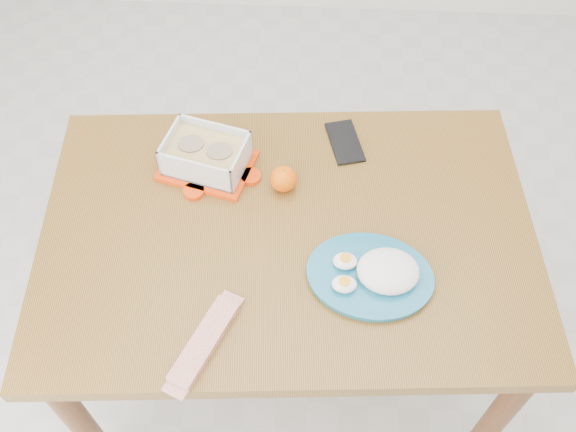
# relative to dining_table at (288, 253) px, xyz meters

# --- Properties ---
(ground) EXTENTS (3.50, 3.50, 0.00)m
(ground) POSITION_rel_dining_table_xyz_m (0.07, 0.14, -0.65)
(ground) COLOR #B7B7B2
(ground) RESTS_ON ground
(dining_table) EXTENTS (1.24, 0.87, 0.75)m
(dining_table) POSITION_rel_dining_table_xyz_m (0.00, 0.00, 0.00)
(dining_table) COLOR brown
(dining_table) RESTS_ON ground
(food_container) EXTENTS (0.26, 0.22, 0.10)m
(food_container) POSITION_rel_dining_table_xyz_m (-0.22, 0.19, 0.15)
(food_container) COLOR #F33A07
(food_container) RESTS_ON dining_table
(orange_fruit) EXTENTS (0.07, 0.07, 0.07)m
(orange_fruit) POSITION_rel_dining_table_xyz_m (-0.02, 0.13, 0.13)
(orange_fruit) COLOR #FF3C05
(orange_fruit) RESTS_ON dining_table
(rice_plate) EXTENTS (0.31, 0.31, 0.08)m
(rice_plate) POSITION_rel_dining_table_xyz_m (0.20, -0.12, 0.13)
(rice_plate) COLOR #19678B
(rice_plate) RESTS_ON dining_table
(candy_bar) EXTENTS (0.13, 0.22, 0.02)m
(candy_bar) POSITION_rel_dining_table_xyz_m (-0.16, -0.30, 0.11)
(candy_bar) COLOR red
(candy_bar) RESTS_ON dining_table
(smartphone) EXTENTS (0.11, 0.16, 0.01)m
(smartphone) POSITION_rel_dining_table_xyz_m (0.13, 0.29, 0.10)
(smartphone) COLOR black
(smartphone) RESTS_ON dining_table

